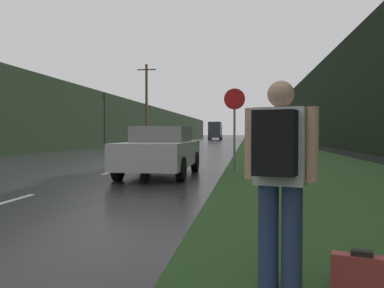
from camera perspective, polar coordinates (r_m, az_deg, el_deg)
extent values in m
cube|color=#26471E|center=(39.84, 10.99, -0.30)|extent=(6.00, 240.00, 0.02)
cube|color=silver|center=(13.95, -10.36, -3.62)|extent=(0.12, 3.00, 0.01)
cube|color=silver|center=(20.70, -4.33, -1.94)|extent=(0.12, 3.00, 0.01)
cube|color=silver|center=(27.58, -1.29, -1.08)|extent=(0.12, 3.00, 0.01)
cube|color=black|center=(51.68, -7.89, 2.89)|extent=(2.00, 140.00, 5.01)
cube|color=black|center=(50.53, 17.20, 4.78)|extent=(2.00, 140.00, 8.39)
cylinder|color=#4C3823|center=(39.00, -6.40, 5.40)|extent=(0.24, 0.24, 7.79)
cube|color=#4C3823|center=(39.38, -6.41, 10.33)|extent=(1.80, 0.10, 0.10)
cylinder|color=slate|center=(13.12, 5.97, 0.45)|extent=(0.07, 0.07, 2.01)
cylinder|color=#B71414|center=(13.16, 5.99, 6.31)|extent=(0.67, 0.02, 0.67)
cylinder|color=navy|center=(3.37, 10.66, -12.69)|extent=(0.16, 0.16, 0.84)
cylinder|color=navy|center=(3.33, 13.84, -12.86)|extent=(0.16, 0.16, 0.84)
cube|color=silver|center=(3.25, 12.31, -0.31)|extent=(0.43, 0.32, 0.61)
sphere|color=tan|center=(3.26, 12.35, 6.86)|extent=(0.21, 0.21, 0.21)
cylinder|color=tan|center=(3.30, 8.23, 0.03)|extent=(0.09, 0.09, 0.57)
cylinder|color=tan|center=(3.20, 16.53, -0.06)|extent=(0.09, 0.09, 0.57)
cube|color=black|center=(3.05, 11.56, 0.15)|extent=(0.35, 0.26, 0.48)
cube|color=#9E3333|center=(3.59, 22.73, -16.47)|extent=(0.47, 0.25, 0.29)
cube|color=black|center=(3.54, 22.75, -13.93)|extent=(0.18, 0.13, 0.04)
cube|color=#BCBCBC|center=(12.00, -4.43, -1.38)|extent=(1.78, 4.57, 0.70)
cube|color=slate|center=(12.21, -4.21, 1.39)|extent=(1.51, 2.06, 0.46)
cylinder|color=black|center=(10.47, -1.55, -3.54)|extent=(0.20, 0.65, 0.65)
cylinder|color=black|center=(10.87, -10.37, -3.38)|extent=(0.20, 0.65, 0.65)
cylinder|color=black|center=(13.27, 0.43, -2.48)|extent=(0.20, 0.65, 0.65)
cylinder|color=black|center=(13.59, -6.65, -2.39)|extent=(0.20, 0.65, 0.65)
cube|color=black|center=(81.38, 3.43, 1.71)|extent=(2.17, 2.06, 2.26)
cube|color=#333842|center=(78.04, 3.24, 1.99)|extent=(2.28, 4.65, 3.02)
cylinder|color=black|center=(81.27, 2.65, 0.94)|extent=(0.28, 0.90, 0.90)
cylinder|color=black|center=(81.10, 4.18, 0.94)|extent=(0.28, 0.90, 0.90)
cylinder|color=black|center=(76.97, 2.37, 0.91)|extent=(0.28, 0.90, 0.90)
cylinder|color=black|center=(76.80, 3.98, 0.91)|extent=(0.28, 0.90, 0.90)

